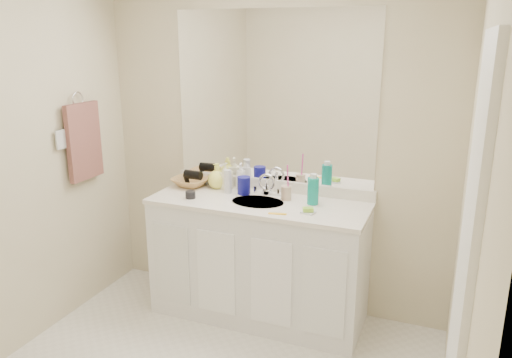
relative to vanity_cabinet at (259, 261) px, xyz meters
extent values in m
cube|color=beige|center=(0.00, 0.28, 0.77)|extent=(2.60, 0.02, 2.40)
cube|color=beige|center=(1.30, -1.02, 0.77)|extent=(0.02, 2.60, 2.40)
cube|color=white|center=(0.00, 0.00, 0.00)|extent=(1.50, 0.55, 0.85)
cube|color=white|center=(0.00, 0.00, 0.44)|extent=(1.52, 0.57, 0.03)
cube|color=white|center=(0.00, 0.26, 0.50)|extent=(1.52, 0.03, 0.08)
cylinder|color=beige|center=(0.00, -0.02, 0.44)|extent=(0.37, 0.37, 0.02)
cylinder|color=silver|center=(0.00, 0.16, 0.51)|extent=(0.02, 0.02, 0.11)
cube|color=white|center=(0.00, 0.27, 1.14)|extent=(1.48, 0.01, 1.20)
cylinder|color=navy|center=(-0.16, 0.11, 0.52)|extent=(0.11, 0.11, 0.13)
cylinder|color=#CEAD91|center=(0.17, 0.09, 0.50)|extent=(0.09, 0.09, 0.10)
cylinder|color=#EC3EA5|center=(0.18, 0.09, 0.60)|extent=(0.01, 0.04, 0.21)
cylinder|color=#0B8E7D|center=(0.36, 0.07, 0.55)|extent=(0.09, 0.09, 0.18)
cube|color=white|center=(0.39, -0.11, 0.46)|extent=(0.10, 0.08, 0.01)
cube|color=#94D634|center=(0.39, -0.11, 0.48)|extent=(0.08, 0.07, 0.02)
cube|color=yellow|center=(0.21, -0.21, 0.46)|extent=(0.12, 0.05, 0.00)
cylinder|color=black|center=(-0.47, -0.12, 0.48)|extent=(0.07, 0.07, 0.05)
cylinder|color=silver|center=(-0.27, 0.09, 0.54)|extent=(0.06, 0.06, 0.17)
imported|color=white|center=(-0.22, 0.21, 0.55)|extent=(0.09, 0.09, 0.20)
imported|color=#FAF6CC|center=(-0.34, 0.18, 0.55)|extent=(0.12, 0.12, 0.19)
imported|color=#FDFC62|center=(-0.40, 0.17, 0.55)|extent=(0.19, 0.19, 0.19)
imported|color=#AC7D45|center=(-0.61, 0.14, 0.49)|extent=(0.30, 0.30, 0.07)
cylinder|color=black|center=(-0.59, 0.14, 0.54)|extent=(0.14, 0.08, 0.07)
torus|color=silver|center=(-1.27, -0.25, 1.12)|extent=(0.01, 0.11, 0.11)
cube|color=brown|center=(-1.25, -0.25, 0.82)|extent=(0.04, 0.32, 0.55)
cube|color=silver|center=(-1.27, -0.45, 0.88)|extent=(0.01, 0.08, 0.13)
cube|color=white|center=(1.29, -1.32, 0.57)|extent=(0.02, 0.82, 2.00)
camera|label=1|loc=(1.20, -3.04, 1.55)|focal=35.00mm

